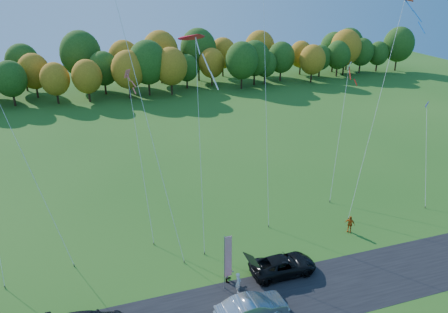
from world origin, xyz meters
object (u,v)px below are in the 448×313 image
object	(u,v)px
silver_sedan	(252,308)
feather_flag	(227,256)
person_east	(350,224)
black_suv	(283,265)

from	to	relation	value
silver_sedan	feather_flag	world-z (taller)	feather_flag
feather_flag	person_east	bearing A→B (deg)	15.81
silver_sedan	person_east	xyz separation A→B (m)	(12.03, 6.97, -0.02)
black_suv	person_east	bearing A→B (deg)	-67.15
silver_sedan	feather_flag	xyz separation A→B (m)	(-0.56, 3.41, 1.93)
silver_sedan	feather_flag	bearing A→B (deg)	5.10
person_east	silver_sedan	bearing A→B (deg)	-100.94
silver_sedan	black_suv	bearing A→B (deg)	-51.92
silver_sedan	feather_flag	size ratio (longest dim) A/B	1.09
black_suv	person_east	xyz separation A→B (m)	(8.05, 3.35, 0.07)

